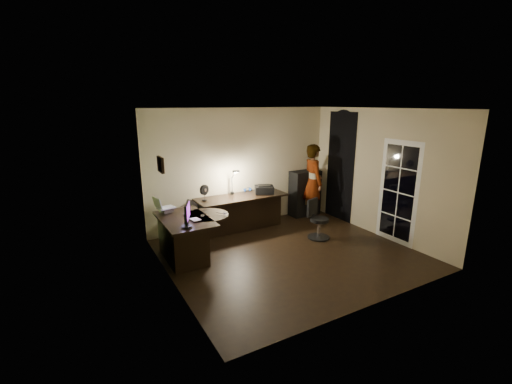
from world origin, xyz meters
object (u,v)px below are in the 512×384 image
monitor (186,218)px  office_chair (319,219)px  desk_right (242,213)px  cabinet (305,193)px  person (313,182)px  desk_left (185,238)px

monitor → office_chair: 2.94m
desk_right → cabinet: size_ratio=1.81×
cabinet → person: (-0.02, -0.33, 0.35)m
person → cabinet: bearing=9.8°
cabinet → desk_left: bearing=-164.7°
desk_left → person: (3.45, 0.67, 0.53)m
office_chair → monitor: bearing=162.8°
office_chair → cabinet: bearing=46.0°
person → monitor: bearing=120.3°
cabinet → office_chair: bearing=-116.6°
cabinet → monitor: size_ratio=2.56×
monitor → desk_right: bearing=62.4°
desk_left → monitor: monitor is taller
office_chair → person: 1.39m
desk_left → cabinet: (3.47, 1.01, 0.18)m
monitor → cabinet: bearing=46.8°
desk_right → monitor: size_ratio=4.63×
desk_left → office_chair: size_ratio=1.63×
desk_left → cabinet: size_ratio=1.18×
cabinet → desk_right: bearing=-176.3°
cabinet → monitor: bearing=-158.3°
desk_left → cabinet: 3.61m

